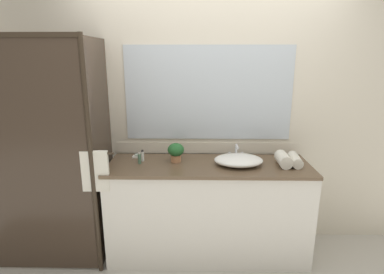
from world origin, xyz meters
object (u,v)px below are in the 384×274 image
at_px(sink_basin, 238,160).
at_px(faucet, 236,154).
at_px(potted_plant, 176,151).
at_px(soap_dish, 138,156).
at_px(amenity_bottle_shampoo, 139,158).
at_px(rolled_towel_middle, 283,159).
at_px(amenity_bottle_lotion, 143,156).
at_px(rolled_towel_near_edge, 295,160).

height_order(sink_basin, faucet, faucet).
height_order(potted_plant, soap_dish, potted_plant).
bearing_deg(faucet, amenity_bottle_shampoo, -169.97).
bearing_deg(amenity_bottle_shampoo, potted_plant, 9.66).
xyz_separation_m(amenity_bottle_shampoo, rolled_towel_middle, (1.27, -0.03, 0.01)).
xyz_separation_m(faucet, amenity_bottle_shampoo, (-0.88, -0.16, 0.00)).
bearing_deg(soap_dish, sink_basin, -11.74).
bearing_deg(faucet, sink_basin, -90.00).
relative_size(faucet, soap_dish, 1.70).
height_order(soap_dish, amenity_bottle_lotion, amenity_bottle_lotion).
xyz_separation_m(sink_basin, amenity_bottle_lotion, (-0.86, 0.09, 0.01)).
distance_m(potted_plant, soap_dish, 0.40).
bearing_deg(soap_dish, rolled_towel_near_edge, -7.33).
bearing_deg(potted_plant, faucet, 10.24).
relative_size(sink_basin, rolled_towel_near_edge, 1.77).
xyz_separation_m(amenity_bottle_lotion, amenity_bottle_shampoo, (-0.02, -0.07, -0.00)).
xyz_separation_m(sink_basin, faucet, (0.00, 0.17, 0.00)).
xyz_separation_m(sink_basin, potted_plant, (-0.56, 0.07, 0.06)).
bearing_deg(potted_plant, rolled_towel_near_edge, -3.37).
height_order(amenity_bottle_shampoo, rolled_towel_middle, rolled_towel_middle).
xyz_separation_m(potted_plant, amenity_bottle_shampoo, (-0.32, -0.05, -0.05)).
bearing_deg(rolled_towel_near_edge, rolled_towel_middle, -168.34).
bearing_deg(potted_plant, amenity_bottle_shampoo, -170.34).
xyz_separation_m(sink_basin, rolled_towel_middle, (0.39, -0.01, 0.01)).
distance_m(soap_dish, amenity_bottle_shampoo, 0.19).
xyz_separation_m(soap_dish, rolled_towel_near_edge, (1.43, -0.18, 0.03)).
relative_size(potted_plant, rolled_towel_middle, 0.79).
height_order(potted_plant, rolled_towel_near_edge, potted_plant).
height_order(sink_basin, rolled_towel_middle, rolled_towel_middle).
bearing_deg(potted_plant, sink_basin, -7.31).
bearing_deg(rolled_towel_near_edge, soap_dish, 172.67).
distance_m(sink_basin, soap_dish, 0.95).
distance_m(amenity_bottle_shampoo, rolled_towel_near_edge, 1.38).
xyz_separation_m(potted_plant, rolled_towel_near_edge, (1.06, -0.06, -0.05)).
bearing_deg(amenity_bottle_lotion, amenity_bottle_shampoo, -102.16).
xyz_separation_m(soap_dish, amenity_bottle_shampoo, (0.05, -0.18, 0.03)).
bearing_deg(faucet, rolled_towel_middle, -25.50).
bearing_deg(rolled_towel_near_edge, amenity_bottle_lotion, 176.75).
distance_m(sink_basin, potted_plant, 0.57).
relative_size(potted_plant, rolled_towel_near_edge, 0.71).
relative_size(sink_basin, amenity_bottle_shampoo, 4.21).
xyz_separation_m(sink_basin, rolled_towel_near_edge, (0.50, 0.01, 0.00)).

